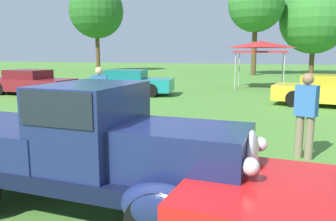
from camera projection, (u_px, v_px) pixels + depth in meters
name	position (u px, v px, depth m)	size (l,w,h in m)	color
feature_pickup_truck	(87.00, 147.00, 4.54)	(4.54, 2.06, 1.70)	black
show_car_burgundy	(30.00, 82.00, 17.18)	(4.60, 2.13, 1.22)	maroon
show_car_teal	(128.00, 83.00, 17.09)	(4.42, 2.14, 1.22)	teal
show_car_yellow	(332.00, 91.00, 13.35)	(4.60, 2.52, 1.22)	yellow
spectator_near_truck	(100.00, 95.00, 9.67)	(0.46, 0.36, 1.69)	#283351
spectator_between_cars	(306.00, 113.00, 6.78)	(0.46, 0.38, 1.69)	#7F7056
canopy_tent_left_field	(261.00, 46.00, 19.83)	(2.86, 2.86, 2.71)	#B7B7BC
treeline_far_left	(96.00, 11.00, 37.13)	(5.77, 5.77, 9.30)	brown
treeline_mid_left	(256.00, 4.00, 30.56)	(4.90, 4.90, 8.71)	brown
treeline_center	(314.00, 20.00, 31.45)	(6.18, 6.18, 8.09)	brown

